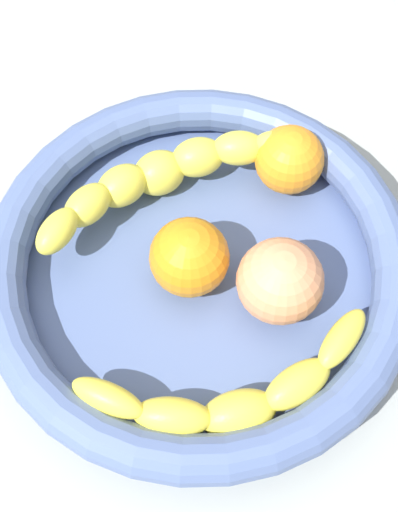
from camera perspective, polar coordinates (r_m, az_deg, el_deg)
The scene contains 7 objects.
kitchen_counter at distance 62.61cm, azimuth 0.00°, elevation -2.97°, with size 120.00×120.00×3.00cm, color #9A9F9A.
fruit_bowl at distance 58.43cm, azimuth 0.00°, elevation -1.02°, with size 35.59×35.59×6.10cm.
banana_draped_left at distance 60.69cm, azimuth -2.88°, elevation 6.51°, with size 9.03×25.34×5.38cm.
banana_draped_right at distance 52.79cm, azimuth 2.87°, elevation -11.20°, with size 8.33×23.85×4.17cm.
orange_front at distance 62.02cm, azimuth 7.32°, elevation 7.74°, with size 6.04×6.04×6.04cm, color orange.
orange_mid_left at distance 56.14cm, azimuth -0.78°, elevation -0.14°, with size 6.49×6.49×6.49cm, color orange.
peach_blush at distance 55.30cm, azimuth 6.57°, elevation -2.04°, with size 6.92×6.92×6.92cm, color #E69564.
Camera 1 is at (25.39, -8.35, 58.12)cm, focal length 49.48 mm.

